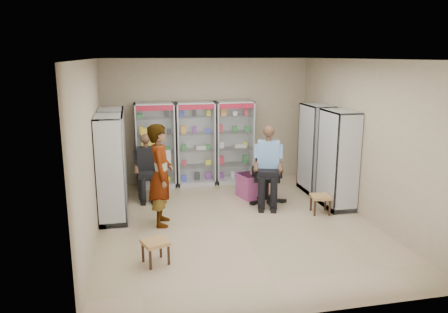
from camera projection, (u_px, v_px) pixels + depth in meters
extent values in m
plane|color=tan|center=(236.00, 224.00, 8.13)|extent=(6.00, 6.00, 0.00)
cube|color=tan|center=(208.00, 121.00, 10.64)|extent=(5.00, 0.02, 3.00)
cube|color=tan|center=(300.00, 197.00, 4.93)|extent=(5.00, 0.02, 3.00)
cube|color=tan|center=(92.00, 152.00, 7.28)|extent=(0.02, 6.00, 3.00)
cube|color=tan|center=(365.00, 140.00, 8.30)|extent=(0.02, 6.00, 3.00)
cube|color=silver|center=(238.00, 59.00, 7.45)|extent=(5.00, 6.00, 0.02)
cube|color=#B2B4BA|center=(155.00, 145.00, 10.23)|extent=(0.90, 0.50, 2.00)
cube|color=#B5B9BD|center=(195.00, 144.00, 10.43)|extent=(0.90, 0.50, 2.00)
cube|color=silver|center=(234.00, 142.00, 10.62)|extent=(0.90, 0.50, 2.00)
cube|color=#B5B7BD|center=(316.00, 149.00, 9.88)|extent=(0.90, 0.50, 2.00)
cube|color=silver|center=(338.00, 160.00, 8.83)|extent=(0.90, 0.50, 2.00)
cube|color=#B2B4BA|center=(113.00, 156.00, 9.16)|extent=(0.90, 0.50, 2.00)
cube|color=#A6A8AD|center=(111.00, 169.00, 8.11)|extent=(0.90, 0.50, 2.00)
cube|color=#2F2112|center=(147.00, 176.00, 9.61)|extent=(0.42, 0.42, 0.94)
cube|color=black|center=(267.00, 175.00, 9.19)|extent=(0.84, 0.84, 1.23)
cube|color=#BC4B8C|center=(252.00, 185.00, 9.64)|extent=(0.66, 0.65, 0.52)
cylinder|color=#542807|center=(252.00, 172.00, 9.53)|extent=(0.07, 0.07, 0.09)
cube|color=tan|center=(320.00, 204.00, 8.65)|extent=(0.42, 0.42, 0.37)
cube|color=olive|center=(156.00, 252.00, 6.56)|extent=(0.47, 0.47, 0.36)
imported|color=#999A9C|center=(161.00, 175.00, 7.92)|extent=(0.52, 0.73, 1.88)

